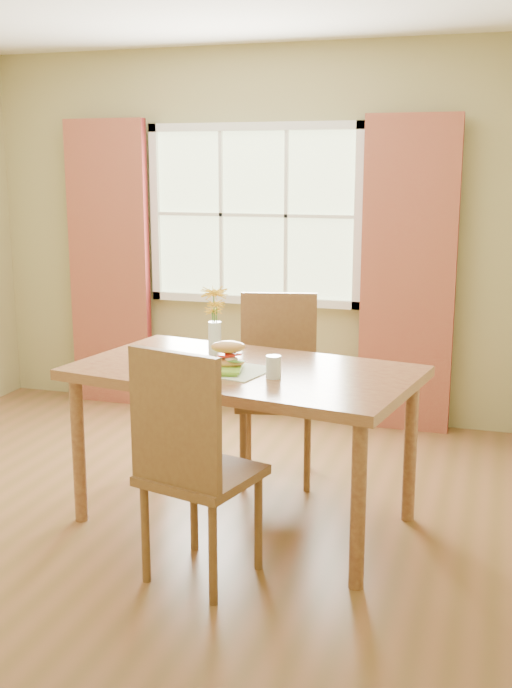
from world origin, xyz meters
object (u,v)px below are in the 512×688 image
object	(u,v)px
dining_table	(244,384)
water_glass	(274,368)
flower_vase	(215,314)
chair_far	(278,377)
chair_near	(189,458)
croissant_sandwich	(228,354)

from	to	relation	value
dining_table	water_glass	size ratio (longest dim) A/B	16.72
dining_table	flower_vase	distance (m)	0.47
chair_far	dining_table	bearing A→B (deg)	-101.22
chair_near	flower_vase	size ratio (longest dim) A/B	2.97
chair_far	water_glass	bearing A→B (deg)	-88.61
croissant_sandwich	chair_near	bearing A→B (deg)	-104.57
chair_far	croissant_sandwich	world-z (taller)	chair_far
chair_far	flower_vase	world-z (taller)	flower_vase
dining_table	croissant_sandwich	size ratio (longest dim) A/B	8.90
croissant_sandwich	chair_far	bearing A→B (deg)	69.34
chair_near	croissant_sandwich	world-z (taller)	chair_near
dining_table	flower_vase	bearing A→B (deg)	145.26
croissant_sandwich	dining_table	bearing A→B (deg)	34.29
croissant_sandwich	flower_vase	xyz separation A→B (m)	(-0.19, 0.32, 0.14)
chair_near	flower_vase	bearing A→B (deg)	117.79
chair_far	flower_vase	size ratio (longest dim) A/B	2.99
chair_near	croissant_sandwich	xyz separation A→B (m)	(-0.04, 0.63, 0.32)
croissant_sandwich	water_glass	world-z (taller)	croissant_sandwich
dining_table	chair_near	size ratio (longest dim) A/B	1.69
water_glass	dining_table	bearing A→B (deg)	142.70
chair_near	water_glass	world-z (taller)	chair_near
croissant_sandwich	flower_vase	world-z (taller)	flower_vase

